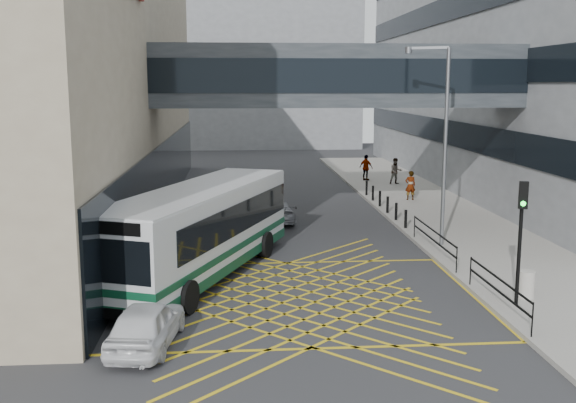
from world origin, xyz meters
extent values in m
plane|color=#333335|center=(0.00, 0.00, 0.00)|extent=(120.00, 120.00, 0.00)
cube|color=black|center=(-5.96, 16.00, 2.00)|extent=(0.10, 41.50, 4.00)
cube|color=black|center=(11.96, 24.00, 4.00)|extent=(0.10, 43.50, 1.60)
cube|color=black|center=(11.96, 24.00, 8.00)|extent=(0.10, 43.50, 1.60)
cube|color=black|center=(11.96, 24.00, 12.00)|extent=(0.10, 43.50, 1.60)
cube|color=gray|center=(-2.00, 60.00, 9.00)|extent=(28.00, 16.00, 18.00)
cube|color=#353A3F|center=(3.00, 12.00, 7.50)|extent=(20.00, 4.00, 3.00)
cube|color=black|center=(3.00, 9.98, 7.50)|extent=(19.50, 0.06, 1.60)
cube|color=black|center=(3.00, 14.02, 7.50)|extent=(19.50, 0.06, 1.60)
cube|color=#99948B|center=(9.00, 15.00, 0.08)|extent=(6.00, 54.00, 0.16)
cube|color=gold|center=(0.00, 0.00, 0.00)|extent=(12.00, 9.00, 0.01)
cube|color=silver|center=(-3.37, 2.76, 1.84)|extent=(6.94, 12.04, 2.92)
cube|color=#0D4228|center=(-3.37, 2.76, 0.56)|extent=(6.99, 12.10, 0.37)
cube|color=#0D4228|center=(-3.37, 2.76, 1.14)|extent=(7.01, 12.11, 0.24)
cube|color=black|center=(-3.13, 3.36, 2.22)|extent=(6.43, 10.66, 1.14)
cube|color=black|center=(-5.57, -2.74, 2.11)|extent=(2.34, 1.01, 1.30)
cube|color=black|center=(-5.58, -2.76, 3.08)|extent=(1.83, 0.79, 0.38)
cube|color=silver|center=(-3.37, 2.76, 3.31)|extent=(6.88, 11.94, 0.11)
cube|color=black|center=(-5.58, -2.76, 0.54)|extent=(2.55, 1.11, 0.32)
cube|color=black|center=(-1.15, 8.28, 0.54)|extent=(2.55, 1.11, 0.32)
cylinder|color=black|center=(-6.08, -0.34, 0.54)|extent=(0.68, 1.12, 1.08)
cylinder|color=black|center=(-3.55, -1.36, 0.54)|extent=(0.68, 1.12, 1.08)
cylinder|color=black|center=(-3.34, 6.48, 0.54)|extent=(0.68, 1.12, 1.08)
cylinder|color=black|center=(-0.81, 5.46, 0.54)|extent=(0.68, 1.12, 1.08)
imported|color=silver|center=(-4.50, -4.00, 0.66)|extent=(2.25, 4.33, 1.32)
imported|color=#222328|center=(-2.62, 9.27, 0.69)|extent=(2.12, 4.57, 1.39)
imported|color=gray|center=(-0.06, 12.72, 0.64)|extent=(2.35, 4.31, 1.27)
cylinder|color=black|center=(6.86, -1.77, 1.85)|extent=(0.15, 0.15, 3.38)
cube|color=black|center=(6.79, -1.98, 3.74)|extent=(0.32, 0.26, 0.85)
sphere|color=#19E533|center=(6.76, -2.08, 3.49)|extent=(0.20, 0.20, 0.16)
cylinder|color=slate|center=(6.95, 6.46, 4.39)|extent=(0.22, 0.22, 8.47)
cube|color=slate|center=(6.18, 6.80, 8.63)|extent=(1.60, 0.77, 0.11)
cylinder|color=slate|center=(5.40, 7.14, 8.54)|extent=(0.39, 0.39, 0.26)
cylinder|color=#ADA89E|center=(7.47, -1.11, 0.62)|extent=(0.53, 0.53, 0.91)
cube|color=black|center=(6.15, -2.00, 1.11)|extent=(0.05, 5.00, 0.05)
cube|color=black|center=(6.15, -2.00, 0.71)|extent=(0.05, 5.00, 0.05)
cube|color=black|center=(6.15, 5.00, 1.11)|extent=(0.05, 6.00, 0.05)
cube|color=black|center=(6.15, 5.00, 0.71)|extent=(0.05, 6.00, 0.05)
cylinder|color=black|center=(6.15, -4.50, 0.66)|extent=(0.04, 0.04, 1.00)
cylinder|color=black|center=(6.15, 0.50, 0.66)|extent=(0.04, 0.04, 1.00)
cylinder|color=black|center=(6.15, 2.00, 0.66)|extent=(0.04, 0.04, 1.00)
cylinder|color=black|center=(6.15, 8.00, 0.66)|extent=(0.04, 0.04, 1.00)
cylinder|color=black|center=(6.25, 10.00, 0.61)|extent=(0.14, 0.14, 0.90)
cylinder|color=black|center=(6.25, 12.00, 0.61)|extent=(0.14, 0.14, 0.90)
cylinder|color=black|center=(6.25, 14.00, 0.61)|extent=(0.14, 0.14, 0.90)
cylinder|color=black|center=(6.25, 16.00, 0.61)|extent=(0.14, 0.14, 0.90)
cylinder|color=black|center=(6.25, 18.00, 0.61)|extent=(0.14, 0.14, 0.90)
cylinder|color=black|center=(6.25, 20.00, 0.61)|extent=(0.14, 0.14, 0.90)
imported|color=gray|center=(8.55, 18.02, 1.05)|extent=(0.73, 0.53, 1.77)
imported|color=gray|center=(9.22, 24.62, 1.07)|extent=(0.93, 0.58, 1.83)
imported|color=gray|center=(7.48, 26.58, 1.10)|extent=(1.16, 1.15, 1.87)
camera|label=1|loc=(-1.99, -21.75, 7.09)|focal=42.00mm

